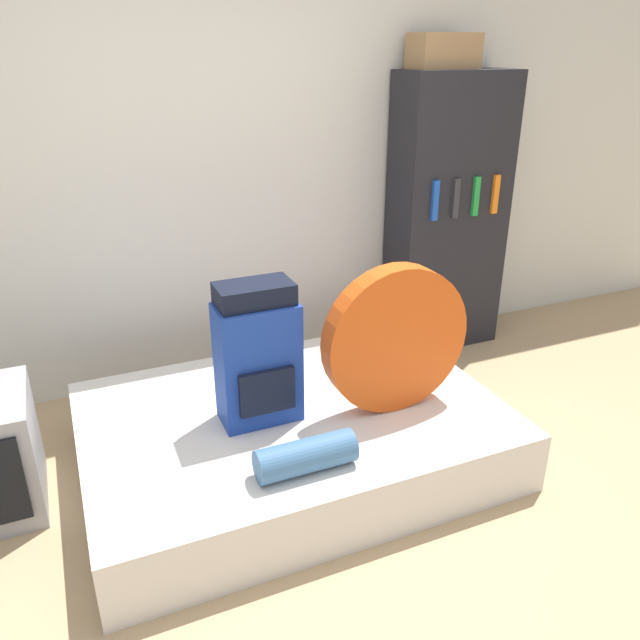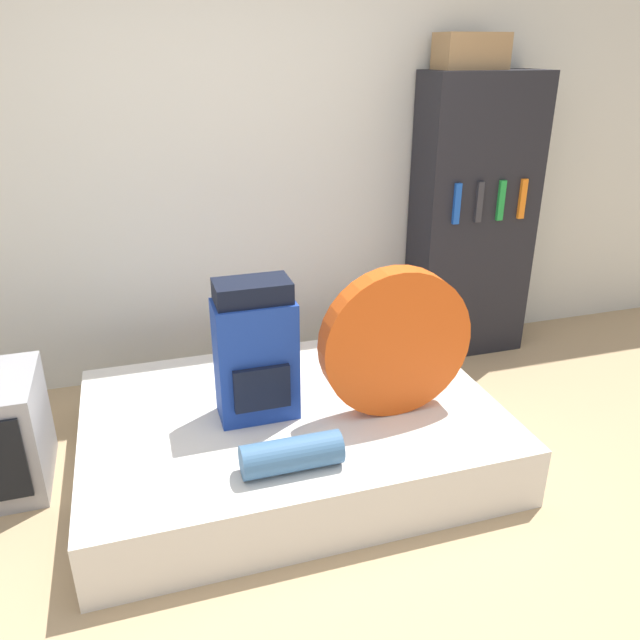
{
  "view_description": "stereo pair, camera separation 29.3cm",
  "coord_description": "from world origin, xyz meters",
  "views": [
    {
      "loc": [
        -0.92,
        -1.78,
        1.94
      ],
      "look_at": [
        0.15,
        0.68,
        0.76
      ],
      "focal_mm": 35.0,
      "sensor_mm": 36.0,
      "label": 1
    },
    {
      "loc": [
        -0.65,
        -1.89,
        1.94
      ],
      "look_at": [
        0.15,
        0.68,
        0.76
      ],
      "focal_mm": 35.0,
      "sensor_mm": 36.0,
      "label": 2
    }
  ],
  "objects": [
    {
      "name": "cardboard_box",
      "position": [
        1.37,
        1.64,
        1.91
      ],
      "size": [
        0.4,
        0.23,
        0.2
      ],
      "color": "#99754C",
      "rests_on": "bookshelf"
    },
    {
      "name": "backpack",
      "position": [
        -0.17,
        0.67,
        0.64
      ],
      "size": [
        0.37,
        0.25,
        0.68
      ],
      "color": "navy",
      "rests_on": "bed"
    },
    {
      "name": "wall_back",
      "position": [
        0.0,
        1.83,
        1.3
      ],
      "size": [
        8.0,
        0.05,
        2.6
      ],
      "color": "silver",
      "rests_on": "ground_plane"
    },
    {
      "name": "tent_bag",
      "position": [
        0.46,
        0.52,
        0.67
      ],
      "size": [
        0.73,
        0.11,
        0.73
      ],
      "color": "#D14C14",
      "rests_on": "bed"
    },
    {
      "name": "sleeping_roll",
      "position": [
        -0.12,
        0.2,
        0.38
      ],
      "size": [
        0.43,
        0.14,
        0.14
      ],
      "color": "#3D668E",
      "rests_on": "bed"
    },
    {
      "name": "bookshelf",
      "position": [
        1.47,
        1.61,
        0.91
      ],
      "size": [
        0.76,
        0.36,
        1.81
      ],
      "color": "black",
      "rests_on": "ground_plane"
    },
    {
      "name": "bed",
      "position": [
        0.0,
        0.68,
        0.15
      ],
      "size": [
        2.0,
        1.4,
        0.31
      ],
      "color": "silver",
      "rests_on": "ground_plane"
    },
    {
      "name": "ground_plane",
      "position": [
        0.0,
        0.0,
        0.0
      ],
      "size": [
        16.0,
        16.0,
        0.0
      ],
      "primitive_type": "plane",
      "color": "tan"
    }
  ]
}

